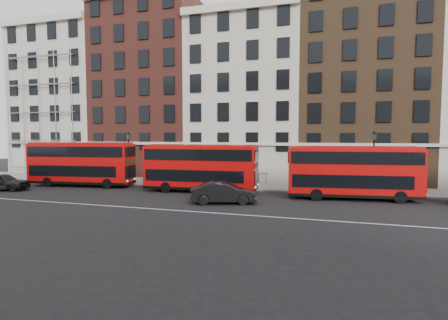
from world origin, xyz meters
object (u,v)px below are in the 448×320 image
(bus_a, at_px, (81,163))
(car_rear, at_px, (2,182))
(car_front, at_px, (224,193))
(bus_b, at_px, (200,167))
(bus_c, at_px, (352,171))

(bus_a, height_order, car_rear, bus_a)
(bus_a, xyz_separation_m, car_front, (16.29, -4.43, -1.56))
(bus_b, height_order, bus_c, bus_b)
(bus_a, xyz_separation_m, bus_c, (25.61, 0.00, -0.09))
(bus_a, relative_size, car_front, 2.19)
(bus_b, height_order, car_rear, bus_b)
(bus_c, height_order, car_rear, bus_c)
(bus_a, height_order, car_front, bus_a)
(bus_c, xyz_separation_m, car_front, (-9.33, -4.43, -1.47))
(bus_a, bearing_deg, car_rear, -147.30)
(bus_b, relative_size, car_rear, 2.18)
(bus_b, distance_m, bus_c, 12.88)
(bus_b, bearing_deg, bus_a, 176.79)
(bus_c, bearing_deg, car_front, -161.32)
(bus_c, bearing_deg, bus_b, 173.25)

